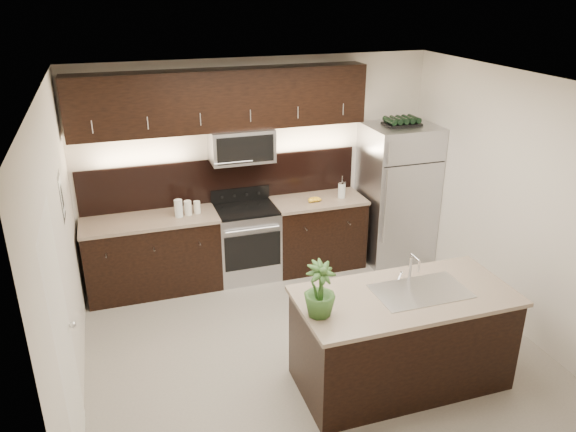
# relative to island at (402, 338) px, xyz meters

# --- Properties ---
(ground) EXTENTS (4.50, 4.50, 0.00)m
(ground) POSITION_rel_island_xyz_m (-0.60, 0.79, -0.47)
(ground) COLOR gray
(ground) RESTS_ON ground
(room_walls) EXTENTS (4.52, 4.02, 2.71)m
(room_walls) POSITION_rel_island_xyz_m (-0.71, 0.75, 1.22)
(room_walls) COLOR beige
(room_walls) RESTS_ON ground
(counter_run) EXTENTS (3.51, 0.65, 0.94)m
(counter_run) POSITION_rel_island_xyz_m (-1.06, 2.48, -0.00)
(counter_run) COLOR black
(counter_run) RESTS_ON ground
(upper_fixtures) EXTENTS (3.49, 0.40, 1.66)m
(upper_fixtures) POSITION_rel_island_xyz_m (-1.03, 2.63, 1.67)
(upper_fixtures) COLOR black
(upper_fixtures) RESTS_ON counter_run
(island) EXTENTS (1.96, 0.96, 0.94)m
(island) POSITION_rel_island_xyz_m (0.00, 0.00, 0.00)
(island) COLOR black
(island) RESTS_ON ground
(sink_faucet) EXTENTS (0.84, 0.50, 0.28)m
(sink_faucet) POSITION_rel_island_xyz_m (0.15, 0.01, 0.48)
(sink_faucet) COLOR silver
(sink_faucet) RESTS_ON island
(refrigerator) EXTENTS (0.88, 0.80, 1.83)m
(refrigerator) POSITION_rel_island_xyz_m (1.20, 2.42, 0.44)
(refrigerator) COLOR #B2B2B7
(refrigerator) RESTS_ON ground
(wine_rack) EXTENTS (0.45, 0.28, 0.11)m
(wine_rack) POSITION_rel_island_xyz_m (1.20, 2.42, 1.41)
(wine_rack) COLOR black
(wine_rack) RESTS_ON refrigerator
(plant) EXTENTS (0.34, 0.34, 0.48)m
(plant) POSITION_rel_island_xyz_m (-0.85, -0.07, 0.71)
(plant) COLOR #2E5421
(plant) RESTS_ON island
(canisters) EXTENTS (0.31, 0.13, 0.21)m
(canisters) POSITION_rel_island_xyz_m (-1.59, 2.45, 0.56)
(canisters) COLOR silver
(canisters) RESTS_ON counter_run
(french_press) EXTENTS (0.10, 0.10, 0.29)m
(french_press) POSITION_rel_island_xyz_m (0.41, 2.43, 0.57)
(french_press) COLOR silver
(french_press) RESTS_ON counter_run
(bananas) EXTENTS (0.19, 0.16, 0.06)m
(bananas) POSITION_rel_island_xyz_m (-0.03, 2.40, 0.50)
(bananas) COLOR gold
(bananas) RESTS_ON counter_run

